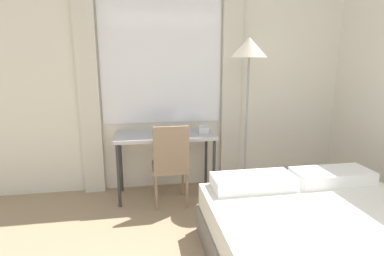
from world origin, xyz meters
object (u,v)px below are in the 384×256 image
desk_chair (171,162)px  book (162,132)px  desk (165,140)px  standing_lamp (249,57)px  telephone (203,129)px

desk_chair → book: size_ratio=4.48×
desk → standing_lamp: 1.35m
standing_lamp → telephone: 0.98m
desk → book: book is taller
standing_lamp → telephone: standing_lamp is taller
desk_chair → book: desk_chair is taller
book → desk_chair: bearing=-77.7°
telephone → book: 0.48m
desk → standing_lamp: standing_lamp is taller
standing_lamp → book: (-0.98, 0.15, -0.87)m
desk_chair → book: 0.40m
desk_chair → book: (-0.07, 0.30, 0.26)m
desk → standing_lamp: size_ratio=0.62×
book → standing_lamp: bearing=-8.5°
desk → desk_chair: size_ratio=1.23×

